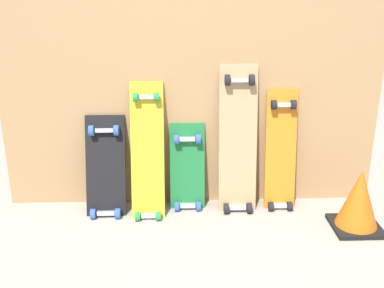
# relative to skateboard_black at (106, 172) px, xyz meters

# --- Properties ---
(ground_plane) EXTENTS (12.00, 12.00, 0.00)m
(ground_plane) POSITION_rel_skateboard_black_xyz_m (0.51, 0.06, -0.25)
(ground_plane) COLOR #A89E8E
(plywood_wall_panel) EXTENTS (2.25, 0.04, 1.65)m
(plywood_wall_panel) POSITION_rel_skateboard_black_xyz_m (0.51, 0.13, 0.57)
(plywood_wall_panel) COLOR tan
(plywood_wall_panel) RESTS_ON ground
(skateboard_black) EXTENTS (0.23, 0.25, 0.64)m
(skateboard_black) POSITION_rel_skateboard_black_xyz_m (0.00, 0.00, 0.00)
(skateboard_black) COLOR black
(skateboard_black) RESTS_ON ground
(skateboard_yellow) EXTENTS (0.19, 0.27, 0.85)m
(skateboard_yellow) POSITION_rel_skateboard_black_xyz_m (0.25, -0.01, 0.10)
(skateboard_yellow) COLOR gold
(skateboard_yellow) RESTS_ON ground
(skateboard_green) EXTENTS (0.21, 0.17, 0.59)m
(skateboard_green) POSITION_rel_skateboard_black_xyz_m (0.49, 0.04, -0.03)
(skateboard_green) COLOR #1E7238
(skateboard_green) RESTS_ON ground
(skateboard_natural) EXTENTS (0.22, 0.21, 0.94)m
(skateboard_natural) POSITION_rel_skateboard_black_xyz_m (0.78, 0.03, 0.15)
(skateboard_natural) COLOR tan
(skateboard_natural) RESTS_ON ground
(skateboard_orange) EXTENTS (0.19, 0.18, 0.79)m
(skateboard_orange) POSITION_rel_skateboard_black_xyz_m (1.05, 0.04, 0.07)
(skateboard_orange) COLOR orange
(skateboard_orange) RESTS_ON ground
(traffic_cone) EXTENTS (0.27, 0.27, 0.35)m
(traffic_cone) POSITION_rel_skateboard_black_xyz_m (1.43, -0.26, -0.08)
(traffic_cone) COLOR black
(traffic_cone) RESTS_ON ground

